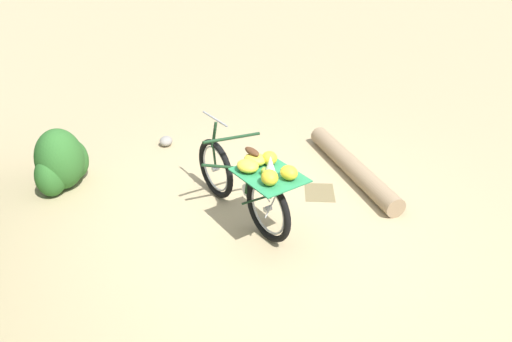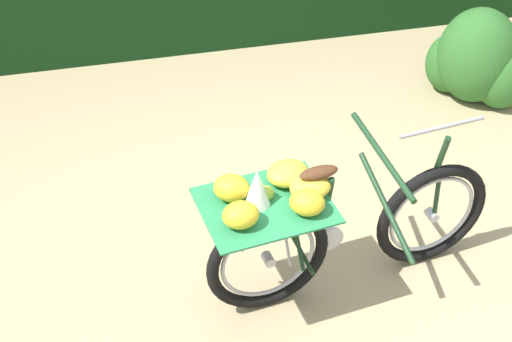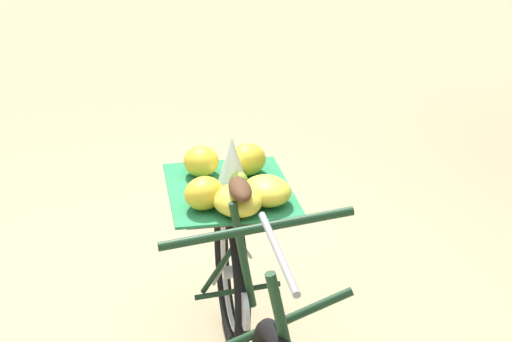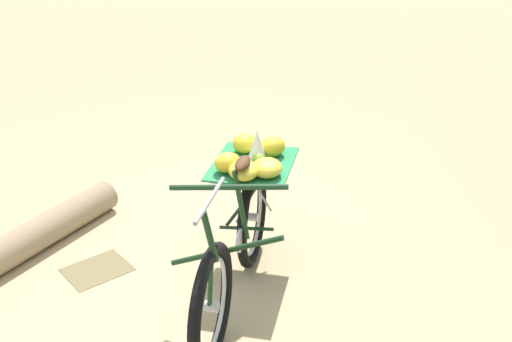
# 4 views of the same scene
# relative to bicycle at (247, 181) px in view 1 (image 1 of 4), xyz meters

# --- Properties ---
(ground_plane) EXTENTS (60.00, 60.00, 0.00)m
(ground_plane) POSITION_rel_bicycle_xyz_m (0.08, 0.13, -0.51)
(ground_plane) COLOR tan
(bicycle) EXTENTS (1.58, 1.34, 1.03)m
(bicycle) POSITION_rel_bicycle_xyz_m (0.00, 0.00, 0.00)
(bicycle) COLOR black
(bicycle) RESTS_ON ground_plane
(fallen_log) EXTENTS (2.05, 0.98, 0.25)m
(fallen_log) POSITION_rel_bicycle_xyz_m (-1.13, 1.30, -0.39)
(fallen_log) COLOR #937A5B
(fallen_log) RESTS_ON ground_plane
(shrub_cluster) EXTENTS (0.82, 0.56, 0.78)m
(shrub_cluster) POSITION_rel_bicycle_xyz_m (-0.63, -2.34, -0.17)
(shrub_cluster) COLOR #2D6628
(shrub_cluster) RESTS_ON ground_plane
(path_stone) EXTENTS (0.22, 0.19, 0.14)m
(path_stone) POSITION_rel_bicycle_xyz_m (-1.87, -1.34, -0.44)
(path_stone) COLOR gray
(path_stone) RESTS_ON ground_plane
(leaf_litter_patch) EXTENTS (0.44, 0.36, 0.01)m
(leaf_litter_patch) POSITION_rel_bicycle_xyz_m (-0.65, 0.85, -0.51)
(leaf_litter_patch) COLOR olive
(leaf_litter_patch) RESTS_ON ground_plane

